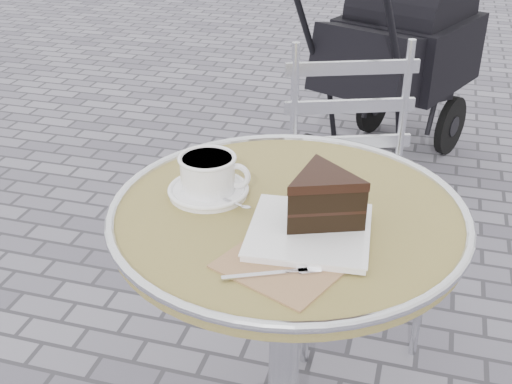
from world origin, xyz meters
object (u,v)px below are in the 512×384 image
(cappuccino_set, at_px, (209,178))
(baby_stroller, at_px, (394,63))
(cafe_table, at_px, (286,277))
(cake_plate_set, at_px, (319,206))
(bistro_chair, at_px, (352,158))

(cappuccino_set, distance_m, baby_stroller, 1.86)
(baby_stroller, bearing_deg, cafe_table, -69.28)
(cake_plate_set, height_order, bistro_chair, bistro_chair)
(cake_plate_set, xyz_separation_m, baby_stroller, (-0.01, 1.90, -0.31))
(cafe_table, distance_m, baby_stroller, 1.84)
(baby_stroller, bearing_deg, cappuccino_set, -74.68)
(baby_stroller, bearing_deg, bistro_chair, -68.33)
(cafe_table, distance_m, cappuccino_set, 0.27)
(cafe_table, height_order, cappuccino_set, cappuccino_set)
(baby_stroller, bearing_deg, cake_plate_set, -67.03)
(bistro_chair, bearing_deg, cappuccino_set, -129.88)
(cappuccino_set, xyz_separation_m, baby_stroller, (0.24, 1.82, -0.29))
(cappuccino_set, height_order, cake_plate_set, cake_plate_set)
(cafe_table, bearing_deg, baby_stroller, 87.99)
(cafe_table, xyz_separation_m, cake_plate_set, (0.07, -0.06, 0.22))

